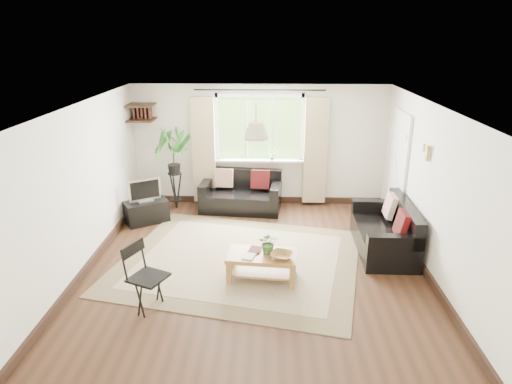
{
  "coord_description": "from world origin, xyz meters",
  "views": [
    {
      "loc": [
        0.2,
        -6.1,
        3.35
      ],
      "look_at": [
        0.0,
        0.4,
        1.05
      ],
      "focal_mm": 32.0,
      "sensor_mm": 36.0,
      "label": 1
    }
  ],
  "objects_px": {
    "tv_stand": "(147,212)",
    "sofa_right": "(384,228)",
    "coffee_table": "(262,267)",
    "palm_stand": "(174,170)",
    "sofa_back": "(241,192)",
    "folding_chair": "(148,279)"
  },
  "relations": [
    {
      "from": "sofa_right",
      "to": "folding_chair",
      "type": "xyz_separation_m",
      "value": [
        -3.33,
        -1.76,
        0.06
      ]
    },
    {
      "from": "sofa_right",
      "to": "tv_stand",
      "type": "relative_size",
      "value": 2.13
    },
    {
      "from": "folding_chair",
      "to": "sofa_right",
      "type": "bearing_deg",
      "value": -37.71
    },
    {
      "from": "sofa_back",
      "to": "palm_stand",
      "type": "relative_size",
      "value": 0.97
    },
    {
      "from": "palm_stand",
      "to": "folding_chair",
      "type": "height_order",
      "value": "palm_stand"
    },
    {
      "from": "sofa_right",
      "to": "coffee_table",
      "type": "relative_size",
      "value": 1.65
    },
    {
      "from": "sofa_right",
      "to": "palm_stand",
      "type": "height_order",
      "value": "palm_stand"
    },
    {
      "from": "coffee_table",
      "to": "tv_stand",
      "type": "height_order",
      "value": "tv_stand"
    },
    {
      "from": "palm_stand",
      "to": "coffee_table",
      "type": "bearing_deg",
      "value": -57.1
    },
    {
      "from": "tv_stand",
      "to": "sofa_back",
      "type": "bearing_deg",
      "value": -10.65
    },
    {
      "from": "sofa_right",
      "to": "palm_stand",
      "type": "bearing_deg",
      "value": -114.14
    },
    {
      "from": "coffee_table",
      "to": "tv_stand",
      "type": "bearing_deg",
      "value": 137.19
    },
    {
      "from": "coffee_table",
      "to": "palm_stand",
      "type": "relative_size",
      "value": 0.61
    },
    {
      "from": "sofa_right",
      "to": "coffee_table",
      "type": "height_order",
      "value": "sofa_right"
    },
    {
      "from": "coffee_table",
      "to": "palm_stand",
      "type": "height_order",
      "value": "palm_stand"
    },
    {
      "from": "tv_stand",
      "to": "folding_chair",
      "type": "relative_size",
      "value": 0.86
    },
    {
      "from": "tv_stand",
      "to": "sofa_right",
      "type": "bearing_deg",
      "value": -45.84
    },
    {
      "from": "sofa_back",
      "to": "tv_stand",
      "type": "distance_m",
      "value": 1.83
    },
    {
      "from": "coffee_table",
      "to": "palm_stand",
      "type": "bearing_deg",
      "value": 122.9
    },
    {
      "from": "coffee_table",
      "to": "tv_stand",
      "type": "distance_m",
      "value": 2.96
    },
    {
      "from": "sofa_back",
      "to": "sofa_right",
      "type": "xyz_separation_m",
      "value": [
        2.39,
        -1.69,
        0.02
      ]
    },
    {
      "from": "sofa_back",
      "to": "coffee_table",
      "type": "height_order",
      "value": "sofa_back"
    }
  ]
}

